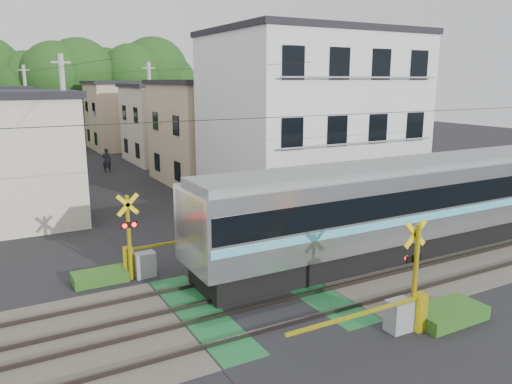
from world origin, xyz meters
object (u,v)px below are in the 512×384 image
crossing_signal_near (404,307)px  apartment_block (310,120)px  pedestrian (107,160)px  crossing_signal_far (142,257)px

crossing_signal_near → apartment_block: size_ratio=0.46×
apartment_block → pedestrian: size_ratio=5.49×
crossing_signal_far → apartment_block: 13.14m
apartment_block → crossing_signal_far: bearing=-152.2°
crossing_signal_near → crossing_signal_far: 8.95m
crossing_signal_far → crossing_signal_near: bearing=-54.7°
apartment_block → pedestrian: apartment_block is taller
crossing_signal_near → crossing_signal_far: bearing=125.3°
crossing_signal_near → apartment_block: bearing=65.8°
crossing_signal_near → pedestrian: crossing_signal_near is taller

